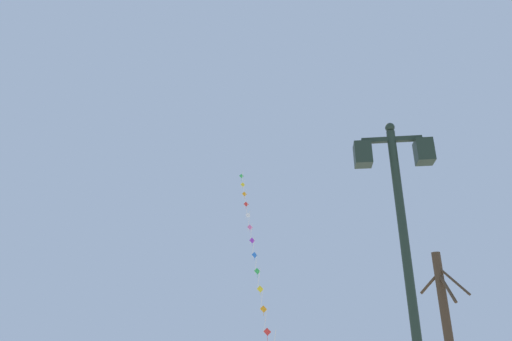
# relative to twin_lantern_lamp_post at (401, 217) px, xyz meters

# --- Properties ---
(twin_lantern_lamp_post) EXTENTS (1.27, 0.28, 5.30)m
(twin_lantern_lamp_post) POSITION_rel_twin_lantern_lamp_post_xyz_m (0.00, 0.00, 0.00)
(twin_lantern_lamp_post) COLOR #1E2D23
(twin_lantern_lamp_post) RESTS_ON ground_plane
(kite_train) EXTENTS (4.02, 13.78, 16.08)m
(kite_train) POSITION_rel_twin_lantern_lamp_post_xyz_m (-5.11, 22.16, 4.85)
(kite_train) COLOR brown
(kite_train) RESTS_ON ground_plane
(bare_tree) EXTENTS (1.19, 1.48, 4.73)m
(bare_tree) POSITION_rel_twin_lantern_lamp_post_xyz_m (2.70, 8.22, -1.18)
(bare_tree) COLOR #423323
(bare_tree) RESTS_ON ground_plane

